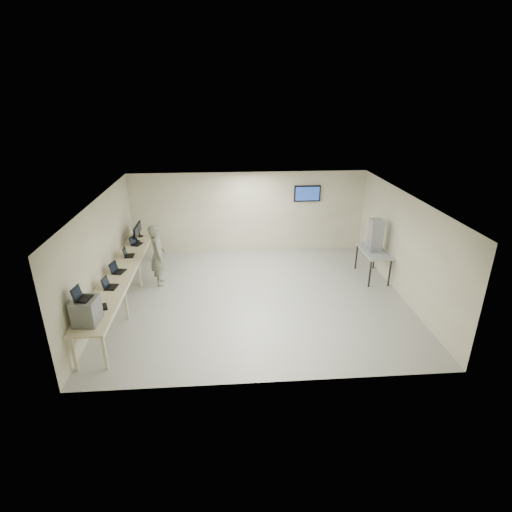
{
  "coord_description": "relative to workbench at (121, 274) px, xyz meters",
  "views": [
    {
      "loc": [
        -0.76,
        -9.74,
        5.29
      ],
      "look_at": [
        0.0,
        0.2,
        1.15
      ],
      "focal_mm": 28.0,
      "sensor_mm": 36.0,
      "label": 1
    }
  ],
  "objects": [
    {
      "name": "laptop_2",
      "position": [
        -0.08,
        -0.02,
        0.15
      ],
      "size": [
        0.38,
        0.41,
        0.28
      ],
      "rotation": [
        0.0,
        0.0,
        -0.24
      ],
      "color": "black",
      "rests_on": "workbench"
    },
    {
      "name": "monitor_near",
      "position": [
        -0.01,
        2.26,
        0.36
      ],
      "size": [
        0.21,
        0.48,
        0.47
      ],
      "color": "black",
      "rests_on": "workbench"
    },
    {
      "name": "room",
      "position": [
        3.62,
        0.06,
        0.58
      ],
      "size": [
        8.01,
        7.01,
        2.81
      ],
      "color": "#9B9B87",
      "rests_on": "ground"
    },
    {
      "name": "equipment_box",
      "position": [
        -0.06,
        -2.48,
        0.35
      ],
      "size": [
        0.49,
        0.56,
        0.55
      ],
      "primitive_type": "cube",
      "rotation": [
        0.0,
        0.0,
        -0.07
      ],
      "color": "slate",
      "rests_on": "workbench"
    },
    {
      "name": "workbench",
      "position": [
        0.0,
        0.0,
        0.0
      ],
      "size": [
        0.76,
        6.0,
        0.9
      ],
      "color": "beige",
      "rests_on": "ground"
    },
    {
      "name": "laptop_3",
      "position": [
        -0.04,
        1.07,
        0.14
      ],
      "size": [
        0.29,
        0.35,
        0.27
      ],
      "rotation": [
        0.0,
        0.0,
        0.05
      ],
      "color": "black",
      "rests_on": "workbench"
    },
    {
      "name": "storage_bins",
      "position": [
        7.17,
        1.02,
        0.53
      ],
      "size": [
        0.36,
        0.4,
        0.96
      ],
      "color": "#9BA1AF",
      "rests_on": "side_table"
    },
    {
      "name": "laptop_on_box",
      "position": [
        -0.12,
        -2.48,
        0.69
      ],
      "size": [
        0.34,
        0.38,
        0.27
      ],
      "rotation": [
        0.0,
        0.0,
        -0.16
      ],
      "color": "black",
      "rests_on": "equipment_box"
    },
    {
      "name": "soldier",
      "position": [
        0.81,
        1.05,
        0.08
      ],
      "size": [
        0.57,
        0.74,
        1.82
      ],
      "primitive_type": "imported",
      "rotation": [
        0.0,
        0.0,
        1.79
      ],
      "color": "#677353",
      "rests_on": "ground"
    },
    {
      "name": "monitor_far",
      "position": [
        -0.01,
        2.75,
        0.36
      ],
      "size": [
        0.21,
        0.48,
        0.48
      ],
      "color": "black",
      "rests_on": "workbench"
    },
    {
      "name": "laptop_0",
      "position": [
        -0.02,
        -1.88,
        0.14
      ],
      "size": [
        0.37,
        0.39,
        0.26
      ],
      "rotation": [
        0.0,
        0.0,
        0.34
      ],
      "color": "black",
      "rests_on": "workbench"
    },
    {
      "name": "laptop_4",
      "position": [
        -0.01,
        2.0,
        0.14
      ],
      "size": [
        0.38,
        0.4,
        0.27
      ],
      "rotation": [
        0.0,
        0.0,
        -0.32
      ],
      "color": "black",
      "rests_on": "workbench"
    },
    {
      "name": "laptop_1",
      "position": [
        -0.05,
        -0.91,
        0.14
      ],
      "size": [
        0.33,
        0.38,
        0.27
      ],
      "rotation": [
        0.0,
        0.0,
        -0.12
      ],
      "color": "black",
      "rests_on": "workbench"
    },
    {
      "name": "side_table",
      "position": [
        7.19,
        1.02,
        -0.02
      ],
      "size": [
        0.68,
        1.47,
        0.88
      ],
      "color": "#979B9E",
      "rests_on": "ground"
    }
  ]
}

